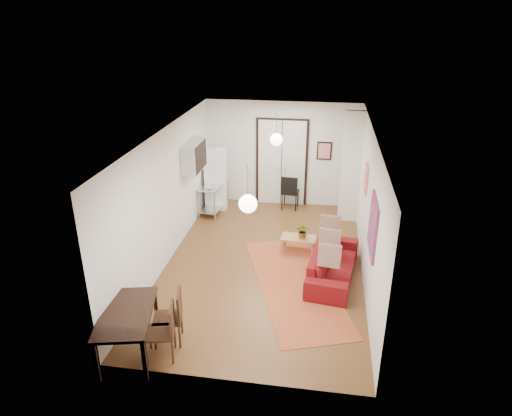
# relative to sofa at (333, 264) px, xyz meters

# --- Properties ---
(floor) EXTENTS (7.00, 7.00, 0.00)m
(floor) POSITION_rel_sofa_xyz_m (-1.47, 0.33, -0.31)
(floor) COLOR brown
(floor) RESTS_ON ground
(ceiling) EXTENTS (4.20, 7.00, 0.02)m
(ceiling) POSITION_rel_sofa_xyz_m (-1.47, 0.33, 2.59)
(ceiling) COLOR silver
(ceiling) RESTS_ON wall_back
(wall_back) EXTENTS (4.20, 0.02, 2.90)m
(wall_back) POSITION_rel_sofa_xyz_m (-1.47, 3.83, 1.14)
(wall_back) COLOR white
(wall_back) RESTS_ON floor
(wall_front) EXTENTS (4.20, 0.02, 2.90)m
(wall_front) POSITION_rel_sofa_xyz_m (-1.47, -3.17, 1.14)
(wall_front) COLOR white
(wall_front) RESTS_ON floor
(wall_left) EXTENTS (0.02, 7.00, 2.90)m
(wall_left) POSITION_rel_sofa_xyz_m (-3.57, 0.33, 1.14)
(wall_left) COLOR white
(wall_left) RESTS_ON floor
(wall_right) EXTENTS (0.02, 7.00, 2.90)m
(wall_right) POSITION_rel_sofa_xyz_m (0.63, 0.33, 1.14)
(wall_right) COLOR white
(wall_right) RESTS_ON floor
(double_doors) EXTENTS (1.44, 0.06, 2.50)m
(double_doors) POSITION_rel_sofa_xyz_m (-1.47, 3.79, 0.89)
(double_doors) COLOR silver
(double_doors) RESTS_ON wall_back
(stub_partition) EXTENTS (0.50, 0.10, 2.90)m
(stub_partition) POSITION_rel_sofa_xyz_m (0.38, 2.88, 1.14)
(stub_partition) COLOR white
(stub_partition) RESTS_ON floor
(wall_cabinet) EXTENTS (0.35, 1.00, 0.70)m
(wall_cabinet) POSITION_rel_sofa_xyz_m (-3.39, 1.83, 1.59)
(wall_cabinet) COLOR silver
(wall_cabinet) RESTS_ON wall_left
(painting_popart) EXTENTS (0.05, 1.00, 1.00)m
(painting_popart) POSITION_rel_sofa_xyz_m (0.60, -0.92, 1.34)
(painting_popart) COLOR red
(painting_popart) RESTS_ON wall_right
(painting_abstract) EXTENTS (0.05, 0.50, 0.60)m
(painting_abstract) POSITION_rel_sofa_xyz_m (0.60, 1.13, 1.49)
(painting_abstract) COLOR beige
(painting_abstract) RESTS_ON wall_right
(poster_back) EXTENTS (0.40, 0.03, 0.50)m
(poster_back) POSITION_rel_sofa_xyz_m (-0.32, 3.80, 1.29)
(poster_back) COLOR red
(poster_back) RESTS_ON wall_back
(print_left) EXTENTS (0.03, 0.44, 0.54)m
(print_left) POSITION_rel_sofa_xyz_m (-3.54, 2.33, 1.64)
(print_left) COLOR #905D3C
(print_left) RESTS_ON wall_left
(pendant_back) EXTENTS (0.30, 0.30, 0.80)m
(pendant_back) POSITION_rel_sofa_xyz_m (-1.47, 2.33, 1.94)
(pendant_back) COLOR silver
(pendant_back) RESTS_ON ceiling
(pendant_front) EXTENTS (0.30, 0.30, 0.80)m
(pendant_front) POSITION_rel_sofa_xyz_m (-1.47, -1.67, 1.94)
(pendant_front) COLOR silver
(pendant_front) RESTS_ON ceiling
(kilim_rug) EXTENTS (2.56, 4.05, 0.01)m
(kilim_rug) POSITION_rel_sofa_xyz_m (-0.75, -0.40, -0.30)
(kilim_rug) COLOR #C86932
(kilim_rug) RESTS_ON floor
(sofa) EXTENTS (2.22, 1.12, 0.62)m
(sofa) POSITION_rel_sofa_xyz_m (0.00, 0.00, 0.00)
(sofa) COLOR maroon
(sofa) RESTS_ON floor
(coffee_table) EXTENTS (0.81, 0.50, 0.35)m
(coffee_table) POSITION_rel_sofa_xyz_m (-0.78, 1.02, -0.01)
(coffee_table) COLOR tan
(coffee_table) RESTS_ON floor
(potted_plant) EXTENTS (0.32, 0.29, 0.34)m
(potted_plant) POSITION_rel_sofa_xyz_m (-0.68, 1.02, 0.20)
(potted_plant) COLOR #2B612E
(potted_plant) RESTS_ON coffee_table
(kitchen_counter) EXTENTS (0.67, 1.12, 0.81)m
(kitchen_counter) POSITION_rel_sofa_xyz_m (-3.22, 2.87, 0.20)
(kitchen_counter) COLOR silver
(kitchen_counter) RESTS_ON floor
(bowl) EXTENTS (0.24, 0.24, 0.05)m
(bowl) POSITION_rel_sofa_xyz_m (-3.22, 2.57, 0.52)
(bowl) COLOR beige
(bowl) RESTS_ON kitchen_counter
(soap_bottle) EXTENTS (0.10, 0.10, 0.17)m
(soap_bottle) POSITION_rel_sofa_xyz_m (-3.22, 3.12, 0.58)
(soap_bottle) COLOR teal
(soap_bottle) RESTS_ON kitchen_counter
(fridge) EXTENTS (0.66, 0.66, 1.66)m
(fridge) POSITION_rel_sofa_xyz_m (-3.22, 3.23, 0.52)
(fridge) COLOR white
(fridge) RESTS_ON floor
(dining_table) EXTENTS (1.08, 1.54, 0.77)m
(dining_table) POSITION_rel_sofa_xyz_m (-3.22, -2.80, 0.38)
(dining_table) COLOR black
(dining_table) RESTS_ON floor
(dining_chair_near) EXTENTS (0.54, 0.69, 0.96)m
(dining_chair_near) POSITION_rel_sofa_xyz_m (-2.69, -2.35, 0.24)
(dining_chair_near) COLOR #3A2312
(dining_chair_near) RESTS_ON floor
(dining_chair_far) EXTENTS (0.54, 0.69, 0.96)m
(dining_chair_far) POSITION_rel_sofa_xyz_m (-2.69, -2.72, 0.24)
(dining_chair_far) COLOR #3A2312
(dining_chair_far) RESTS_ON floor
(black_side_chair) EXTENTS (0.48, 0.48, 0.97)m
(black_side_chair) POSITION_rel_sofa_xyz_m (-1.18, 3.58, 0.26)
(black_side_chair) COLOR black
(black_side_chair) RESTS_ON floor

